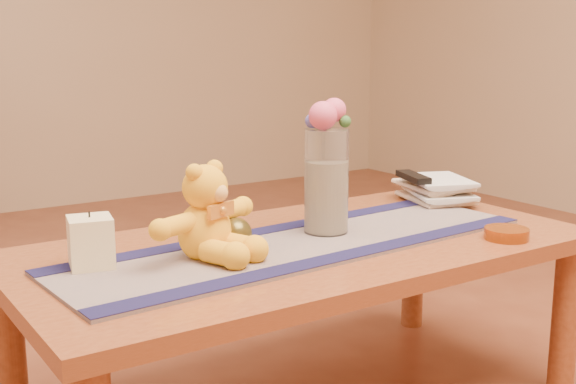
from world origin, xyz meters
TOP-DOWN VIEW (x-y plane):
  - coffee_table_top at (0.00, 0.00)m, footprint 1.40×0.70m
  - table_leg_fr at (0.64, -0.29)m, footprint 0.07×0.07m
  - table_leg_bl at (-0.64, 0.29)m, footprint 0.07×0.07m
  - table_leg_br at (0.64, 0.29)m, footprint 0.07×0.07m
  - persian_runner at (-0.03, -0.02)m, footprint 1.22×0.42m
  - runner_border_near at (-0.02, -0.17)m, footprint 1.20×0.13m
  - runner_border_far at (-0.03, 0.12)m, footprint 1.20×0.13m
  - teddy_bear at (-0.27, 0.01)m, footprint 0.36×0.33m
  - pillar_candle at (-0.51, 0.07)m, footprint 0.11×0.11m
  - candle_wick at (-0.51, 0.07)m, footprint 0.00×0.00m
  - glass_vase at (0.08, 0.03)m, footprint 0.11×0.11m
  - potpourri_fill at (0.08, 0.03)m, footprint 0.09×0.09m
  - rose_left at (0.06, 0.02)m, footprint 0.07×0.07m
  - rose_right at (0.11, 0.03)m, footprint 0.06×0.06m
  - blue_flower_back at (0.09, 0.06)m, footprint 0.04×0.04m
  - blue_flower_side at (0.05, 0.05)m, footprint 0.04×0.04m
  - leaf_sprig at (0.12, 0.01)m, footprint 0.03×0.03m
  - bronze_ball at (-0.19, 0.01)m, footprint 0.09×0.09m
  - book_bottom at (0.51, 0.17)m, footprint 0.22×0.26m
  - book_lower at (0.51, 0.17)m, footprint 0.24×0.27m
  - book_upper at (0.50, 0.18)m, footprint 0.21×0.25m
  - book_top at (0.51, 0.17)m, footprint 0.24×0.27m
  - tv_remote at (0.50, 0.16)m, footprint 0.09×0.17m
  - amber_dish at (0.43, -0.25)m, footprint 0.13×0.13m

SIDE VIEW (x-z plane):
  - table_leg_fr at x=0.64m, z-range 0.00..0.41m
  - table_leg_bl at x=-0.64m, z-range 0.00..0.41m
  - table_leg_br at x=0.64m, z-range 0.00..0.41m
  - coffee_table_top at x=0.00m, z-range 0.41..0.45m
  - persian_runner at x=-0.03m, z-range 0.45..0.46m
  - runner_border_near at x=-0.02m, z-range 0.46..0.46m
  - runner_border_far at x=-0.03m, z-range 0.46..0.46m
  - book_bottom at x=0.51m, z-range 0.45..0.47m
  - amber_dish at x=0.43m, z-range 0.45..0.48m
  - book_lower at x=0.51m, z-range 0.47..0.49m
  - bronze_ball at x=-0.19m, z-range 0.46..0.53m
  - book_upper at x=0.50m, z-range 0.49..0.51m
  - pillar_candle at x=-0.51m, z-range 0.46..0.57m
  - book_top at x=0.51m, z-range 0.51..0.53m
  - tv_remote at x=0.50m, z-range 0.53..0.54m
  - potpourri_fill at x=0.08m, z-range 0.46..0.64m
  - teddy_bear at x=-0.27m, z-range 0.46..0.66m
  - candle_wick at x=-0.51m, z-range 0.57..0.58m
  - glass_vase at x=0.08m, z-range 0.46..0.72m
  - leaf_sprig at x=0.12m, z-range 0.72..0.75m
  - blue_flower_side at x=0.05m, z-range 0.72..0.76m
  - blue_flower_back at x=0.09m, z-range 0.72..0.77m
  - rose_left at x=0.06m, z-range 0.72..0.79m
  - rose_right at x=0.11m, z-range 0.73..0.79m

